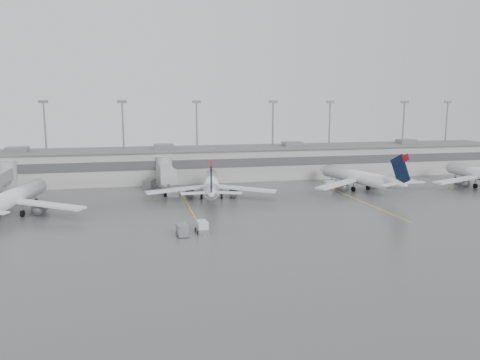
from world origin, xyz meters
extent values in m
plane|color=#4B4B4D|center=(0.00, 0.00, 0.00)|extent=(260.00, 260.00, 0.00)
cube|color=#9C9C98|center=(0.00, 58.00, 4.00)|extent=(150.00, 16.00, 8.00)
cube|color=#47474C|center=(0.00, 49.95, 5.00)|extent=(150.00, 0.15, 2.20)
cube|color=#606060|center=(0.00, 58.00, 8.05)|extent=(152.00, 17.00, 0.30)
cube|color=slate|center=(-55.00, 58.00, 8.80)|extent=(5.00, 4.00, 1.30)
cube|color=slate|center=(50.00, 58.00, 8.80)|extent=(5.00, 4.00, 1.30)
cylinder|color=gray|center=(-50.00, 67.50, 10.00)|extent=(0.44, 0.44, 20.00)
cube|color=slate|center=(-50.00, 67.50, 20.20)|extent=(2.40, 0.50, 0.80)
cylinder|color=gray|center=(-30.00, 60.00, 10.00)|extent=(0.44, 0.44, 20.00)
cube|color=slate|center=(-30.00, 60.00, 20.20)|extent=(2.40, 0.50, 0.80)
cylinder|color=gray|center=(-10.00, 67.50, 10.00)|extent=(0.44, 0.44, 20.00)
cube|color=slate|center=(-10.00, 67.50, 20.20)|extent=(2.40, 0.50, 0.80)
cylinder|color=gray|center=(10.00, 60.00, 10.00)|extent=(0.44, 0.44, 20.00)
cube|color=slate|center=(10.00, 60.00, 20.20)|extent=(2.40, 0.50, 0.80)
cylinder|color=gray|center=(30.00, 67.50, 10.00)|extent=(0.44, 0.44, 20.00)
cube|color=slate|center=(30.00, 67.50, 20.20)|extent=(2.40, 0.50, 0.80)
cylinder|color=gray|center=(50.00, 60.00, 10.00)|extent=(0.44, 0.44, 20.00)
cube|color=slate|center=(50.00, 60.00, 20.20)|extent=(2.40, 0.50, 0.80)
cylinder|color=gray|center=(70.00, 67.50, 10.00)|extent=(0.44, 0.44, 20.00)
cube|color=slate|center=(70.00, 67.50, 20.20)|extent=(2.40, 0.50, 0.80)
cylinder|color=gray|center=(-55.50, 50.00, 3.50)|extent=(4.00, 4.00, 7.00)
cube|color=gray|center=(-55.50, 43.50, 4.30)|extent=(2.80, 13.00, 2.60)
cylinder|color=gray|center=(-20.50, 50.00, 3.50)|extent=(4.00, 4.00, 7.00)
cube|color=gray|center=(-20.50, 43.50, 4.30)|extent=(2.80, 13.00, 2.60)
cube|color=gray|center=(-20.50, 36.00, 4.30)|extent=(3.40, 2.40, 3.00)
cylinder|color=gray|center=(-20.50, 36.00, 1.40)|extent=(0.70, 0.70, 2.80)
cube|color=black|center=(-20.50, 36.00, 0.35)|extent=(2.20, 1.20, 0.70)
cube|color=yellow|center=(-17.50, 24.00, 0.01)|extent=(0.25, 40.00, 0.01)
cube|color=yellow|center=(17.50, 24.00, 0.01)|extent=(0.25, 40.00, 0.01)
cylinder|color=white|center=(-48.90, 25.79, 3.11)|extent=(7.51, 22.97, 3.11)
cone|color=white|center=(-46.38, 38.39, 3.11)|extent=(3.62, 3.45, 3.11)
cube|color=white|center=(-42.35, 21.53, 2.28)|extent=(13.07, 8.94, 0.36)
cylinder|color=black|center=(-47.07, 34.94, 0.47)|extent=(0.54, 0.99, 0.93)
cylinder|color=black|center=(-47.17, 23.33, 0.57)|extent=(0.68, 1.21, 1.14)
cylinder|color=white|center=(-11.64, 33.31, 3.01)|extent=(6.60, 22.25, 3.01)
cone|color=white|center=(-9.59, 45.57, 3.01)|extent=(3.43, 3.26, 3.01)
cone|color=white|center=(-13.84, 20.16, 3.41)|extent=(3.79, 5.44, 3.01)
cube|color=white|center=(-19.03, 31.70, 2.21)|extent=(13.28, 4.51, 0.35)
cube|color=white|center=(-5.18, 29.38, 2.21)|extent=(12.77, 8.33, 0.35)
cube|color=black|center=(-13.92, 19.66, 6.32)|extent=(1.23, 5.62, 6.56)
cube|color=#A00C1B|center=(-14.14, 18.38, 8.92)|extent=(0.63, 2.05, 1.90)
cylinder|color=black|center=(-10.16, 42.21, 0.45)|extent=(0.49, 0.95, 0.90)
cylinder|color=black|center=(-14.05, 31.68, 0.55)|extent=(0.63, 1.16, 1.10)
cylinder|color=black|center=(-9.90, 30.99, 0.55)|extent=(0.63, 1.16, 1.10)
cylinder|color=white|center=(22.43, 34.62, 3.03)|extent=(7.72, 22.36, 3.03)
cone|color=white|center=(19.75, 46.85, 3.03)|extent=(3.57, 3.41, 3.03)
cone|color=white|center=(25.31, 21.49, 3.43)|extent=(4.04, 5.58, 3.03)
cube|color=white|center=(16.13, 30.34, 2.22)|extent=(12.66, 8.91, 0.35)
cube|color=white|center=(29.94, 33.37, 2.22)|extent=(13.33, 3.90, 0.35)
cube|color=black|center=(25.42, 21.00, 6.36)|extent=(1.51, 5.62, 6.61)
cube|color=#A00C1B|center=(25.70, 19.72, 8.99)|extent=(0.73, 2.06, 1.92)
cylinder|color=black|center=(20.48, 43.50, 0.45)|extent=(0.54, 0.96, 0.91)
cylinder|color=black|center=(20.79, 32.19, 0.56)|extent=(0.68, 1.18, 1.11)
cylinder|color=black|center=(24.94, 33.10, 0.56)|extent=(0.68, 1.18, 1.11)
cylinder|color=white|center=(53.04, 31.36, 3.11)|extent=(5.16, 23.02, 3.11)
cone|color=white|center=(54.21, 44.17, 3.11)|extent=(3.36, 3.17, 3.11)
cube|color=white|center=(45.55, 29.12, 2.28)|extent=(13.75, 5.63, 0.36)
cylinder|color=black|center=(53.89, 40.66, 0.47)|extent=(0.45, 0.96, 0.93)
cylinder|color=black|center=(50.69, 29.49, 0.57)|extent=(0.57, 1.18, 1.14)
cube|color=silver|center=(-17.68, 5.98, 0.92)|extent=(1.70, 2.56, 1.84)
cube|color=slate|center=(-17.68, 5.98, 0.36)|extent=(1.93, 2.98, 0.72)
cylinder|color=black|center=(-18.57, 6.95, 0.29)|extent=(0.26, 0.59, 0.57)
cylinder|color=black|center=(-16.93, 7.06, 0.29)|extent=(0.26, 0.59, 0.57)
cylinder|color=black|center=(-18.43, 4.91, 0.29)|extent=(0.26, 0.59, 0.57)
cylinder|color=black|center=(-16.79, 5.02, 0.29)|extent=(0.26, 0.59, 0.57)
cube|color=slate|center=(-20.88, 4.78, 0.93)|extent=(1.75, 2.84, 1.66)
cylinder|color=black|center=(-21.63, 5.71, 0.27)|extent=(0.25, 0.56, 0.55)
cylinder|color=black|center=(-20.13, 3.85, 0.27)|extent=(0.25, 0.56, 0.55)
cube|color=silver|center=(-19.46, 35.66, 0.92)|extent=(3.03, 2.49, 1.85)
cube|color=silver|center=(17.47, 37.78, 0.83)|extent=(2.36, 1.59, 1.65)
cube|color=slate|center=(-24.27, 46.54, 1.06)|extent=(3.33, 3.96, 2.12)
cone|color=orange|center=(-51.67, 31.21, 0.34)|extent=(0.42, 0.42, 0.68)
cone|color=orange|center=(-23.57, 32.78, 0.33)|extent=(0.42, 0.42, 0.67)
cone|color=orange|center=(18.20, 35.88, 0.38)|extent=(0.48, 0.48, 0.77)
cone|color=orange|center=(44.77, 31.08, 0.35)|extent=(0.44, 0.44, 0.70)
camera|label=1|loc=(-27.66, -63.76, 19.79)|focal=35.00mm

